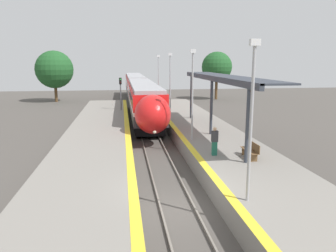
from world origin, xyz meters
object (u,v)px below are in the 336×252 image
at_px(railway_signal, 121,94).
at_px(train, 139,91).
at_px(lamppost_far, 170,81).
at_px(lamppost_farthest, 158,76).
at_px(platform_bench, 251,150).
at_px(lamppost_near, 251,113).
at_px(lamppost_mid, 192,89).
at_px(person_waiting, 215,141).

bearing_deg(railway_signal, train, 73.62).
xyz_separation_m(train, lamppost_far, (2.40, -12.55, 2.11)).
relative_size(lamppost_far, lamppost_farthest, 1.00).
bearing_deg(platform_bench, railway_signal, 109.87).
relative_size(train, platform_bench, 25.52).
bearing_deg(lamppost_near, railway_signal, 100.88).
bearing_deg(lamppost_mid, lamppost_near, -90.00).
relative_size(train, person_waiting, 26.94).
relative_size(lamppost_near, lamppost_mid, 1.00).
distance_m(platform_bench, lamppost_near, 6.43).
bearing_deg(train, lamppost_near, -85.79).
relative_size(platform_bench, lamppost_mid, 0.29).
bearing_deg(platform_bench, lamppost_farthest, 95.22).
height_order(lamppost_far, lamppost_farthest, same).
xyz_separation_m(person_waiting, railway_signal, (-5.19, 18.57, 0.88)).
distance_m(railway_signal, lamppost_farthest, 7.40).
distance_m(lamppost_mid, lamppost_farthest, 20.06).
height_order(lamppost_near, lamppost_far, same).
xyz_separation_m(lamppost_near, lamppost_mid, (0.00, 10.03, 0.00)).
xyz_separation_m(train, lamppost_mid, (2.40, -22.58, 2.11)).
bearing_deg(train, platform_bench, -80.32).
bearing_deg(platform_bench, lamppost_far, 98.72).
xyz_separation_m(lamppost_mid, lamppost_far, (0.00, 10.03, 0.00)).
bearing_deg(platform_bench, train, 99.68).
height_order(person_waiting, railway_signal, railway_signal).
relative_size(railway_signal, lamppost_mid, 0.75).
bearing_deg(lamppost_farthest, lamppost_far, -90.00).
relative_size(platform_bench, lamppost_farthest, 0.29).
relative_size(train, lamppost_far, 7.28).
height_order(lamppost_mid, lamppost_farthest, same).
height_order(train, lamppost_farthest, lamppost_farthest).
xyz_separation_m(railway_signal, lamppost_far, (4.74, -4.59, 1.66)).
bearing_deg(railway_signal, lamppost_far, -44.11).
bearing_deg(train, person_waiting, -83.88).
bearing_deg(lamppost_farthest, railway_signal, -131.06).
distance_m(platform_bench, lamppost_far, 15.24).
distance_m(lamppost_near, lamppost_far, 20.06).
xyz_separation_m(train, lamppost_farthest, (2.40, -2.52, 2.11)).
bearing_deg(platform_bench, lamppost_near, -113.28).
distance_m(lamppost_near, lamppost_farthest, 30.09).
distance_m(railway_signal, lamppost_mid, 15.46).
height_order(platform_bench, lamppost_near, lamppost_near).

